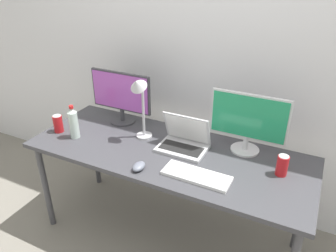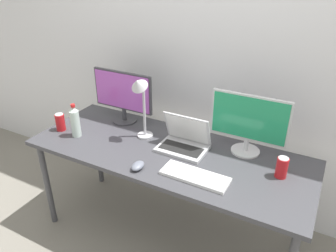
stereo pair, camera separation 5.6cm
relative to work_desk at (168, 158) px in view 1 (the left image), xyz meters
name	(u,v)px [view 1 (the left image)]	position (x,y,z in m)	size (l,w,h in m)	color
ground_plane	(168,234)	(0.00, 0.00, -0.68)	(16.00, 16.00, 0.00)	gray
wall_back	(205,44)	(0.00, 0.59, 0.62)	(7.00, 0.08, 2.60)	silver
work_desk	(168,158)	(0.00, 0.00, 0.00)	(1.84, 0.71, 0.74)	#424247
monitor_left	(121,95)	(-0.49, 0.22, 0.28)	(0.48, 0.19, 0.39)	#38383D
monitor_center	(248,121)	(0.44, 0.22, 0.28)	(0.48, 0.18, 0.39)	silver
laptop_silver	(184,141)	(0.08, 0.08, 0.11)	(0.31, 0.23, 0.23)	#B7B7BC
keyboard_main	(196,176)	(0.27, -0.18, 0.07)	(0.39, 0.14, 0.02)	white
mouse_by_keyboard	(139,166)	(-0.06, -0.26, 0.08)	(0.07, 0.10, 0.04)	slate
water_bottle	(73,123)	(-0.66, -0.13, 0.17)	(0.07, 0.07, 0.24)	silver
soda_can_near_keyboard	(58,124)	(-0.82, -0.11, 0.12)	(0.07, 0.07, 0.13)	red
soda_can_by_laptop	(282,165)	(0.70, 0.06, 0.12)	(0.07, 0.07, 0.13)	red
desk_lamp	(139,97)	(-0.23, 0.05, 0.38)	(0.11, 0.18, 0.46)	#B7B7BC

